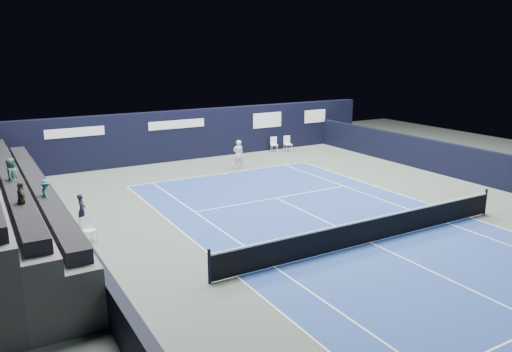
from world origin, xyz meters
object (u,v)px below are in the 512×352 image
Objects in this scene: folding_chair_back_a at (274,142)px; tennis_net at (371,230)px; line_judge_chair at (88,227)px; tennis_player at (238,154)px; folding_chair_back_b at (287,142)px.

folding_chair_back_a is 0.08× the size of tennis_net.
line_judge_chair is at bearing -126.07° from folding_chair_back_a.
tennis_player is (1.32, 12.57, 0.33)m from tennis_net.
folding_chair_back_a is 16.72m from tennis_net.
line_judge_chair is at bearing 148.99° from tennis_net.
folding_chair_back_b is at bearing 12.99° from line_judge_chair.
folding_chair_back_b is at bearing 66.74° from tennis_net.
line_judge_chair is (-14.51, -10.43, -0.14)m from folding_chair_back_a.
tennis_net is at bearing -51.13° from line_judge_chair.
tennis_player is at bearing -126.39° from folding_chair_back_a.
tennis_net is (8.78, -5.28, -0.02)m from line_judge_chair.
folding_chair_back_b is 0.63× the size of tennis_player.
folding_chair_back_b is at bearing -8.74° from folding_chair_back_a.
folding_chair_back_a is 1.08× the size of line_judge_chair.
line_judge_chair is 0.07× the size of tennis_net.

